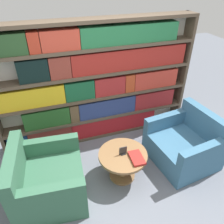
{
  "coord_description": "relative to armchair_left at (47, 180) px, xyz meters",
  "views": [
    {
      "loc": [
        -0.81,
        -1.8,
        2.6
      ],
      "look_at": [
        0.05,
        0.7,
        0.85
      ],
      "focal_mm": 35.0,
      "sensor_mm": 36.0,
      "label": 1
    }
  ],
  "objects": [
    {
      "name": "coffee_table",
      "position": [
        1.06,
        -0.03,
        0.04
      ],
      "size": [
        0.69,
        0.69,
        0.45
      ],
      "color": "brown",
      "rests_on": "ground_plane"
    },
    {
      "name": "stray_book",
      "position": [
        1.2,
        -0.18,
        0.19
      ],
      "size": [
        0.18,
        0.29,
        0.03
      ],
      "color": "maroon",
      "rests_on": "coffee_table"
    },
    {
      "name": "table_sign",
      "position": [
        1.06,
        -0.03,
        0.22
      ],
      "size": [
        0.11,
        0.06,
        0.12
      ],
      "color": "black",
      "rests_on": "coffee_table"
    },
    {
      "name": "armchair_right",
      "position": [
        2.11,
        0.0,
        0.0
      ],
      "size": [
        0.97,
        1.03,
        0.81
      ],
      "rotation": [
        0.0,
        0.0,
        -1.46
      ],
      "color": "#386684",
      "rests_on": "ground_plane"
    },
    {
      "name": "ground_plane",
      "position": [
        1.01,
        -0.26,
        -0.28
      ],
      "size": [
        14.0,
        14.0,
        0.0
      ],
      "primitive_type": "plane",
      "color": "slate"
    },
    {
      "name": "armchair_left",
      "position": [
        0.0,
        0.0,
        0.0
      ],
      "size": [
        0.96,
        1.03,
        0.81
      ],
      "rotation": [
        0.0,
        0.0,
        1.48
      ],
      "color": "#336047",
      "rests_on": "ground_plane"
    },
    {
      "name": "bookshelf",
      "position": [
        1.01,
        1.07,
        0.72
      ],
      "size": [
        3.25,
        0.3,
        2.03
      ],
      "color": "silver",
      "rests_on": "ground_plane"
    }
  ]
}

